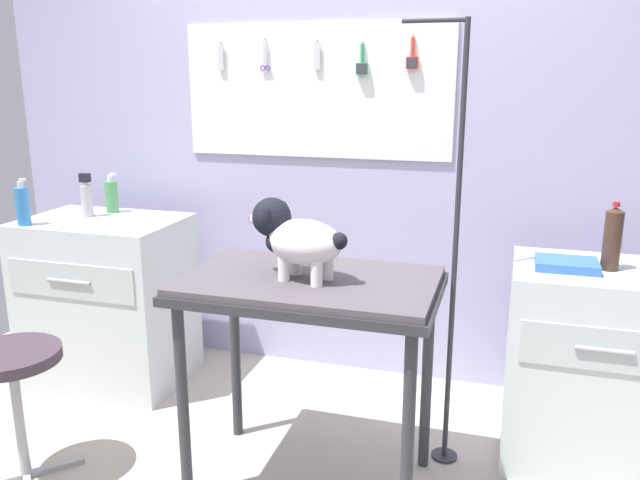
% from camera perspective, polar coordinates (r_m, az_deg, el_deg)
% --- Properties ---
extents(rear_wall_panel, '(4.00, 0.11, 2.30)m').
position_cam_1_polar(rear_wall_panel, '(3.39, 2.64, 7.05)').
color(rear_wall_panel, '#AAA3CB').
rests_on(rear_wall_panel, ground).
extents(grooming_table, '(0.97, 0.60, 0.86)m').
position_cam_1_polar(grooming_table, '(2.43, -0.94, -5.48)').
color(grooming_table, '#2D2D33').
rests_on(grooming_table, ground).
extents(grooming_arm, '(0.30, 0.11, 1.80)m').
position_cam_1_polar(grooming_arm, '(2.61, 11.65, -2.56)').
color(grooming_arm, '#2D2D33').
rests_on(grooming_arm, ground).
extents(dog, '(0.40, 0.24, 0.29)m').
position_cam_1_polar(dog, '(2.35, -2.24, 0.26)').
color(dog, white).
rests_on(dog, grooming_table).
extents(counter_left, '(0.80, 0.58, 0.88)m').
position_cam_1_polar(counter_left, '(3.60, -18.31, -5.06)').
color(counter_left, silver).
rests_on(counter_left, ground).
extents(cabinet_right, '(0.68, 0.54, 0.85)m').
position_cam_1_polar(cabinet_right, '(2.94, 22.96, -10.27)').
color(cabinet_right, silver).
rests_on(cabinet_right, ground).
extents(stool, '(0.38, 0.38, 0.56)m').
position_cam_1_polar(stool, '(2.83, -25.59, -10.59)').
color(stool, '#9E9EA3').
rests_on(stool, ground).
extents(pump_bottle_white, '(0.07, 0.06, 0.23)m').
position_cam_1_polar(pump_bottle_white, '(3.47, -24.89, 2.78)').
color(pump_bottle_white, '#327AC2').
rests_on(pump_bottle_white, counter_left).
extents(detangler_spray, '(0.06, 0.06, 0.23)m').
position_cam_1_polar(detangler_spray, '(3.56, -20.01, 3.52)').
color(detangler_spray, '#B0A9B1').
rests_on(detangler_spray, counter_left).
extents(spray_bottle_tall, '(0.07, 0.07, 0.21)m').
position_cam_1_polar(spray_bottle_tall, '(3.63, -18.01, 3.72)').
color(spray_bottle_tall, '#4B9757').
rests_on(spray_bottle_tall, counter_left).
extents(soda_bottle, '(0.07, 0.07, 0.27)m').
position_cam_1_polar(soda_bottle, '(2.76, 24.52, 0.12)').
color(soda_bottle, '#3F2A1E').
rests_on(soda_bottle, cabinet_right).
extents(supply_tray, '(0.24, 0.18, 0.04)m').
position_cam_1_polar(supply_tray, '(2.74, 21.04, -2.02)').
color(supply_tray, blue).
rests_on(supply_tray, cabinet_right).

